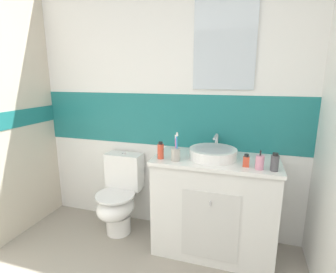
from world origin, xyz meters
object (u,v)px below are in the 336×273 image
perfume_flask_small (246,161)px  soap_dispenser (260,162)px  toilet (119,197)px  lotion_bottle_short (275,163)px  deodorant_spray_can (161,151)px  sink_basin (213,153)px  toothbrush_cup (176,154)px

perfume_flask_small → soap_dispenser: bearing=-16.3°
toilet → lotion_bottle_short: size_ratio=5.82×
toilet → lotion_bottle_short: bearing=-7.8°
deodorant_spray_can → lotion_bottle_short: 0.87m
sink_basin → soap_dispenser: (0.36, -0.16, 0.01)m
perfume_flask_small → deodorant_spray_can: size_ratio=0.69×
lotion_bottle_short → toilet: bearing=172.2°
toilet → perfume_flask_small: bearing=-7.6°
toilet → soap_dispenser: size_ratio=5.37×
soap_dispenser → deodorant_spray_can: (-0.77, 0.02, 0.01)m
deodorant_spray_can → perfume_flask_small: bearing=0.4°
toothbrush_cup → soap_dispenser: 0.63m
perfume_flask_small → lotion_bottle_short: size_ratio=0.73×
sink_basin → lotion_bottle_short: (0.46, -0.16, 0.02)m
perfume_flask_small → sink_basin: bearing=153.9°
sink_basin → perfume_flask_small: sink_basin is taller
lotion_bottle_short → toothbrush_cup: bearing=179.2°
deodorant_spray_can → lotion_bottle_short: size_ratio=1.07×
toilet → toothbrush_cup: (0.62, -0.18, 0.55)m
toilet → perfume_flask_small: (1.16, -0.15, 0.54)m
toilet → deodorant_spray_can: size_ratio=5.47×
sink_basin → perfume_flask_small: (0.26, -0.13, 0.00)m
deodorant_spray_can → soap_dispenser: bearing=-1.7°
soap_dispenser → perfume_flask_small: 0.10m
sink_basin → deodorant_spray_can: sink_basin is taller
toothbrush_cup → deodorant_spray_can: size_ratio=1.64×
sink_basin → toothbrush_cup: bearing=-151.3°
toothbrush_cup → toilet: bearing=164.1°
sink_basin → soap_dispenser: sink_basin is taller
lotion_bottle_short → deodorant_spray_can: bearing=178.2°
sink_basin → lotion_bottle_short: sink_basin is taller
sink_basin → perfume_flask_small: 0.29m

